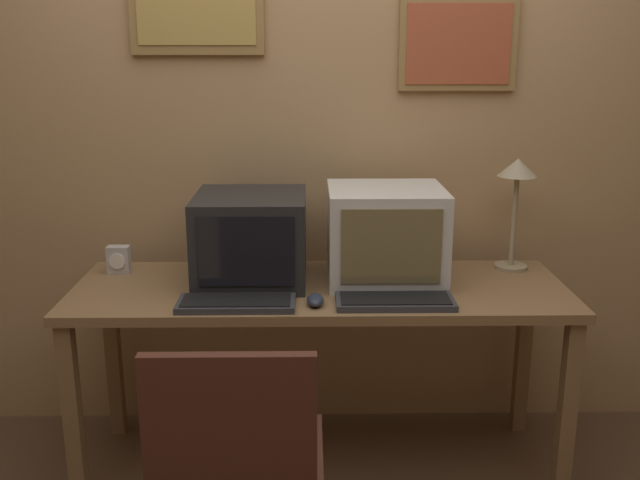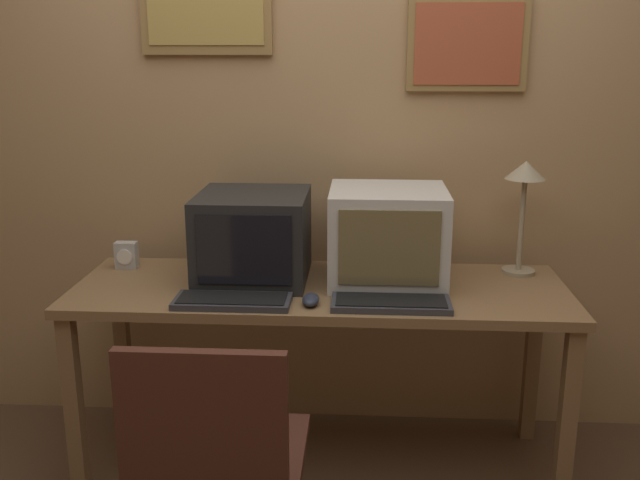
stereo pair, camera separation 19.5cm
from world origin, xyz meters
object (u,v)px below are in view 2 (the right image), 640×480
Objects in this scene: monitor_right at (387,236)px; keyboard_main at (232,301)px; mouse_near_keyboard at (311,300)px; desk_clock at (126,255)px; desk_lamp at (524,187)px; monitor_left at (253,236)px; keyboard_side at (391,303)px.

monitor_right reaches higher than keyboard_main.
desk_clock is (-0.77, 0.38, 0.04)m from mouse_near_keyboard.
desk_lamp is at bearing 27.31° from mouse_near_keyboard.
mouse_near_keyboard is 0.97× the size of desk_clock.
mouse_near_keyboard is (0.24, -0.29, -0.15)m from monitor_left.
desk_clock is 0.24× the size of desk_lamp.
desk_clock is at bearing -178.87° from desk_lamp.
monitor_left is at bearing 130.22° from mouse_near_keyboard.
mouse_near_keyboard is 0.23× the size of desk_lamp.
monitor_left is 4.10× the size of mouse_near_keyboard.
monitor_right reaches higher than mouse_near_keyboard.
monitor_right is at bearing 46.68° from mouse_near_keyboard.
monitor_left is 0.55m from desk_clock.
keyboard_main is at bearing -151.29° from monitor_right.
keyboard_side is at bearing 0.08° from mouse_near_keyboard.
keyboard_side is 0.28m from mouse_near_keyboard.
desk_clock reaches higher than keyboard_side.
desk_clock reaches higher than keyboard_main.
desk_lamp reaches higher than keyboard_main.
desk_lamp is (0.79, 0.41, 0.33)m from mouse_near_keyboard.
monitor_left is at bearing 151.21° from keyboard_side.
desk_lamp reaches higher than desk_clock.
mouse_near_keyboard is at bearing -49.78° from monitor_left.
monitor_left is at bearing 84.00° from keyboard_main.
mouse_near_keyboard is (-0.27, -0.29, -0.16)m from monitor_right.
monitor_left is 3.96× the size of desk_clock.
monitor_right is 1.07× the size of keyboard_main.
keyboard_side is at bearing -28.79° from monitor_left.
keyboard_main is (-0.54, -0.30, -0.17)m from monitor_right.
mouse_near_keyboard is at bearing -133.32° from monitor_right.
monitor_right is 0.97× the size of desk_lamp.
desk_lamp is (1.03, 0.12, 0.18)m from monitor_left.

